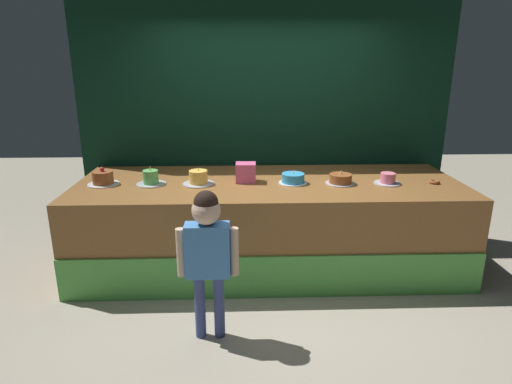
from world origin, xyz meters
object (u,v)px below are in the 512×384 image
at_px(cake_right, 341,179).
at_px(cake_center_right, 293,179).
at_px(cake_far_right, 388,179).
at_px(donut, 434,182).
at_px(cake_center_left, 198,178).
at_px(cake_far_left, 103,178).
at_px(child_figure, 207,246).
at_px(cake_left, 151,178).
at_px(pink_box, 246,173).

bearing_deg(cake_right, cake_center_right, 175.76).
relative_size(cake_center_right, cake_far_right, 1.07).
relative_size(donut, cake_right, 0.36).
bearing_deg(cake_center_left, cake_far_left, 178.67).
bearing_deg(cake_far_right, child_figure, -146.41).
xyz_separation_m(cake_left, cake_far_right, (2.32, -0.06, -0.01)).
distance_m(pink_box, cake_left, 0.93).
bearing_deg(cake_left, cake_center_left, -1.20).
xyz_separation_m(cake_left, cake_right, (1.86, -0.04, -0.01)).
distance_m(cake_far_left, cake_center_left, 0.93).
distance_m(cake_center_left, cake_center_right, 0.93).
xyz_separation_m(pink_box, cake_left, (-0.93, -0.06, -0.03)).
xyz_separation_m(pink_box, cake_far_right, (1.39, -0.12, -0.05)).
xyz_separation_m(cake_far_left, cake_center_left, (0.93, -0.02, -0.00)).
relative_size(donut, cake_center_left, 0.34).
relative_size(cake_far_left, cake_far_right, 1.16).
distance_m(donut, cake_right, 0.93).
height_order(cake_center_left, cake_right, cake_center_left).
xyz_separation_m(donut, cake_right, (-0.93, 0.02, 0.03)).
bearing_deg(pink_box, cake_left, -176.19).
xyz_separation_m(pink_box, cake_far_left, (-1.39, -0.05, -0.03)).
xyz_separation_m(donut, cake_center_right, (-1.39, 0.06, 0.03)).
relative_size(cake_left, cake_center_left, 0.92).
height_order(donut, cake_center_left, cake_center_left).
bearing_deg(cake_center_left, child_figure, -81.95).
height_order(cake_left, cake_center_right, cake_left).
height_order(child_figure, cake_center_left, child_figure).
xyz_separation_m(cake_center_left, cake_center_right, (0.93, 0.00, -0.01)).
bearing_deg(pink_box, donut, -3.94).
relative_size(cake_far_left, cake_left, 1.06).
bearing_deg(cake_right, cake_far_left, 178.65).
bearing_deg(cake_center_right, cake_far_right, -3.00).
bearing_deg(pink_box, cake_far_left, -177.94).
bearing_deg(child_figure, donut, 27.35).
distance_m(cake_center_left, cake_far_right, 1.86).
distance_m(child_figure, donut, 2.43).
height_order(child_figure, pink_box, child_figure).
height_order(cake_far_left, cake_center_right, cake_far_left).
height_order(cake_center_left, cake_far_right, cake_center_left).
bearing_deg(donut, cake_left, 178.64).
bearing_deg(cake_far_right, cake_far_left, 178.58).
relative_size(cake_right, cake_far_right, 1.10).
relative_size(child_figure, cake_far_right, 4.54).
height_order(child_figure, cake_far_right, child_figure).
height_order(pink_box, cake_left, cake_left).
distance_m(pink_box, cake_center_right, 0.47).
bearing_deg(cake_right, child_figure, -137.16).
xyz_separation_m(cake_center_right, cake_right, (0.46, -0.03, -0.00)).
bearing_deg(cake_left, cake_far_right, -1.41).
height_order(cake_far_left, cake_far_right, cake_far_left).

